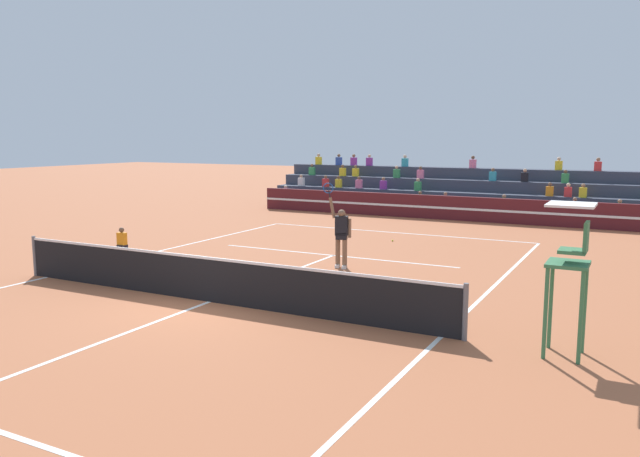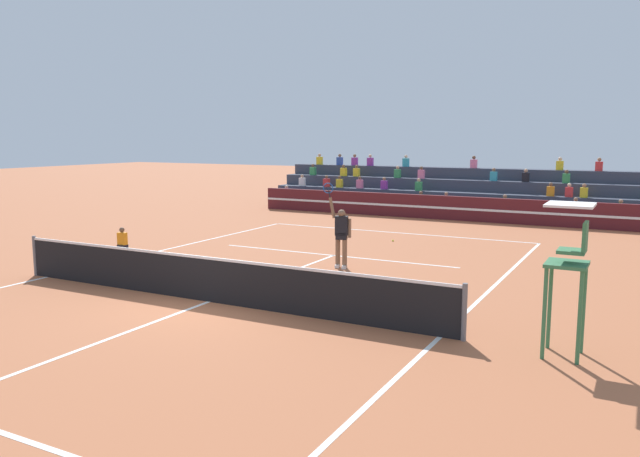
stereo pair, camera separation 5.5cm
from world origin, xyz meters
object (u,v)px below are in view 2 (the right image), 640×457
Objects in this scene: tennis_player at (341,234)px; umpire_chair at (570,259)px; tennis_ball at (393,241)px; ball_kid_courtside at (122,243)px.

umpire_chair is at bearing -35.89° from tennis_player.
tennis_player is at bearing -86.11° from tennis_ball.
tennis_player is (-6.68, 4.83, -0.73)m from umpire_chair.
ball_kid_courtside is 9.43m from tennis_ball.
umpire_chair is 12.23m from tennis_ball.
tennis_player is 36.82× the size of tennis_ball.
tennis_player reaches higher than tennis_ball.
umpire_chair reaches higher than tennis_player.
umpire_chair is 39.26× the size of tennis_ball.
ball_kid_courtside is 7.54m from tennis_player.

